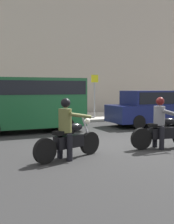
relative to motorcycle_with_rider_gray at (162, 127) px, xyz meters
The scene contains 8 objects.
ground_plane 1.74m from the motorcycle_with_rider_gray, 129.12° to the left, with size 80.00×80.00×0.00m, color #252525.
sidewalk_slab 9.33m from the motorcycle_with_rider_gray, 96.29° to the left, with size 40.00×4.40×0.14m, color #A8A399.
building_facade 13.50m from the motorcycle_with_rider_gray, 94.61° to the left, with size 40.00×1.40×10.44m, color #A89E8E.
motorcycle_with_rider_gray is the anchor object (origin of this frame).
motorcycle_with_rider_olive 3.09m from the motorcycle_with_rider_gray, behind, with size 2.06×0.95×1.59m.
parked_sedan_navy 5.50m from the motorcycle_with_rider_gray, 57.08° to the left, with size 4.59×1.82×1.72m.
parked_van_forest_green 5.91m from the motorcycle_with_rider_gray, 122.62° to the left, with size 4.77×1.96×2.27m.
street_sign_post 8.54m from the motorcycle_with_rider_gray, 79.44° to the left, with size 0.44×0.08×2.51m.
Camera 1 is at (-4.57, -8.44, 1.85)m, focal length 46.47 mm.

